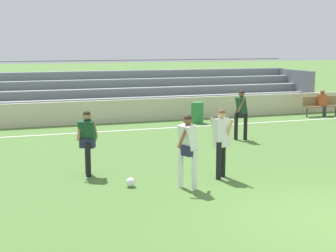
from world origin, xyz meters
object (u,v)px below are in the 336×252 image
object	(u,v)px
bleacher_stand	(53,93)
spectator_seated	(323,101)
player_dark_deep_cover	(241,110)
soccer_ball	(131,182)
player_dark_dropping_back	(87,137)
trash_bin	(197,113)
player_white_on_ball	(188,145)
player_white_wide_left	(221,137)
bench_far_right	(321,104)

from	to	relation	value
bleacher_stand	spectator_seated	size ratio (longest dim) A/B	21.40
player_dark_deep_cover	soccer_ball	world-z (taller)	player_dark_deep_cover
spectator_seated	soccer_ball	world-z (taller)	spectator_seated
bleacher_stand	player_dark_dropping_back	xyz separation A→B (m)	(-0.19, -10.91, -0.08)
trash_bin	player_white_on_ball	bearing A→B (deg)	-113.31
spectator_seated	player_dark_dropping_back	size ratio (longest dim) A/B	0.74
bleacher_stand	player_dark_dropping_back	distance (m)	10.91
trash_bin	player_white_wide_left	xyz separation A→B (m)	(-2.65, -8.12, 0.59)
trash_bin	player_dark_deep_cover	world-z (taller)	player_dark_deep_cover
bleacher_stand	bench_far_right	bearing A→B (deg)	-18.88
bleacher_stand	spectator_seated	bearing A→B (deg)	-19.39
player_white_on_ball	player_dark_deep_cover	bearing A→B (deg)	51.66
trash_bin	player_dark_deep_cover	bearing A→B (deg)	-89.18
player_dark_dropping_back	player_dark_deep_cover	world-z (taller)	player_dark_deep_cover
trash_bin	player_white_on_ball	size ratio (longest dim) A/B	0.51
soccer_ball	bench_far_right	bearing A→B (deg)	36.52
player_white_on_ball	spectator_seated	bearing A→B (deg)	41.08
bleacher_stand	trash_bin	world-z (taller)	bleacher_stand
spectator_seated	player_dark_deep_cover	xyz separation A→B (m)	(-6.11, -3.84, 0.33)
trash_bin	soccer_ball	xyz separation A→B (m)	(-4.95, -8.16, -0.33)
player_dark_dropping_back	spectator_seated	bearing A→B (deg)	29.76
player_dark_dropping_back	soccer_ball	size ratio (longest dim) A/B	7.46
bench_far_right	player_dark_dropping_back	xyz separation A→B (m)	(-11.88, -6.91, 0.43)
trash_bin	player_dark_deep_cover	xyz separation A→B (m)	(0.06, -3.88, 0.59)
bleacher_stand	player_dark_dropping_back	bearing A→B (deg)	-90.98
trash_bin	player_white_on_ball	world-z (taller)	player_white_on_ball
spectator_seated	soccer_ball	distance (m)	13.78
bleacher_stand	player_white_on_ball	world-z (taller)	bleacher_stand
player_white_wide_left	soccer_ball	bearing A→B (deg)	-179.00
player_white_on_ball	player_dark_dropping_back	bearing A→B (deg)	136.94
player_dark_deep_cover	bleacher_stand	bearing A→B (deg)	125.08
bleacher_stand	bench_far_right	xyz separation A→B (m)	(11.70, -4.00, -0.51)
bleacher_stand	spectator_seated	xyz separation A→B (m)	(11.70, -4.12, -0.36)
player_dark_dropping_back	player_white_wide_left	size ratio (longest dim) A/B	0.96
player_dark_dropping_back	bleacher_stand	bearing A→B (deg)	89.02
player_white_on_ball	soccer_ball	world-z (taller)	player_white_on_ball
trash_bin	soccer_ball	size ratio (longest dim) A/B	3.98
player_white_on_ball	player_white_wide_left	size ratio (longest dim) A/B	0.99
trash_bin	player_dark_deep_cover	distance (m)	3.93
player_white_wide_left	bleacher_stand	bearing A→B (deg)	103.31
spectator_seated	player_dark_dropping_back	xyz separation A→B (m)	(-11.88, -6.80, 0.27)
bench_far_right	player_dark_dropping_back	distance (m)	13.75
player_dark_deep_cover	player_white_wide_left	world-z (taller)	same
trash_bin	soccer_ball	world-z (taller)	trash_bin
bench_far_right	spectator_seated	world-z (taller)	spectator_seated
bench_far_right	spectator_seated	size ratio (longest dim) A/B	1.49
player_white_wide_left	player_dark_deep_cover	bearing A→B (deg)	57.47
spectator_seated	player_white_wide_left	world-z (taller)	player_white_wide_left
spectator_seated	player_white_wide_left	size ratio (longest dim) A/B	0.71
trash_bin	soccer_ball	distance (m)	9.55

